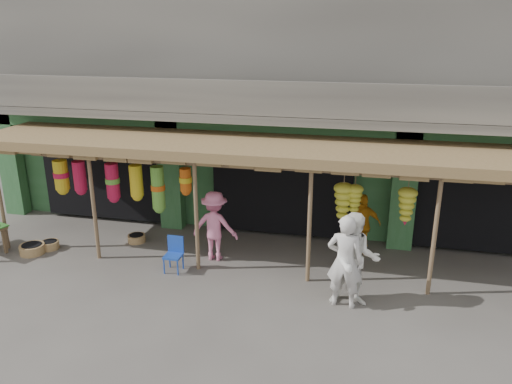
% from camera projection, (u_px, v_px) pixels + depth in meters
% --- Properties ---
extents(ground, '(80.00, 80.00, 0.00)m').
position_uv_depth(ground, '(264.00, 272.00, 11.26)').
color(ground, '#514C47').
rests_on(ground, ground).
extents(building, '(16.40, 6.80, 7.00)m').
position_uv_depth(building, '(299.00, 94.00, 14.69)').
color(building, gray).
rests_on(building, ground).
extents(awning, '(14.00, 2.70, 2.79)m').
position_uv_depth(awning, '(267.00, 152.00, 11.21)').
color(awning, brown).
rests_on(awning, ground).
extents(blue_chair, '(0.38, 0.39, 0.79)m').
position_uv_depth(blue_chair, '(174.00, 252.00, 11.21)').
color(blue_chair, '#1A43AE').
rests_on(blue_chair, ground).
extents(basket_left, '(0.46, 0.46, 0.19)m').
position_uv_depth(basket_left, '(137.00, 238.00, 12.78)').
color(basket_left, olive).
rests_on(basket_left, ground).
extents(basket_mid, '(0.61, 0.61, 0.23)m').
position_uv_depth(basket_mid, '(32.00, 249.00, 12.12)').
color(basket_mid, olive).
rests_on(basket_mid, ground).
extents(basket_right, '(0.52, 0.52, 0.20)m').
position_uv_depth(basket_right, '(50.00, 245.00, 12.39)').
color(basket_right, olive).
rests_on(basket_right, ground).
extents(person_front, '(0.74, 0.53, 1.91)m').
position_uv_depth(person_front, '(345.00, 261.00, 9.61)').
color(person_front, silver).
rests_on(person_front, ground).
extents(person_right, '(0.99, 0.80, 1.92)m').
position_uv_depth(person_right, '(355.00, 260.00, 9.66)').
color(person_right, white).
rests_on(person_right, ground).
extents(person_vendor, '(0.97, 0.66, 1.54)m').
position_uv_depth(person_vendor, '(362.00, 225.00, 11.87)').
color(person_vendor, '#C47812').
rests_on(person_vendor, ground).
extents(person_shopper, '(1.09, 0.63, 1.68)m').
position_uv_depth(person_shopper, '(215.00, 226.00, 11.63)').
color(person_shopper, pink).
rests_on(person_shopper, ground).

